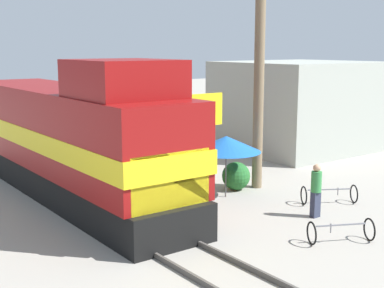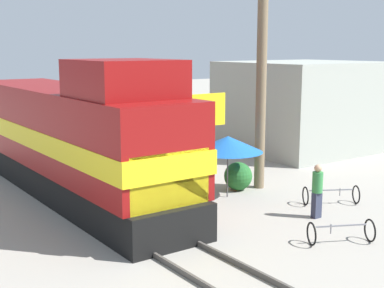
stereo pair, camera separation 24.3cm
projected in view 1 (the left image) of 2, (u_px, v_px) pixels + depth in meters
The scene contains 12 objects.
ground_plane at pixel (129, 226), 16.55m from camera, with size 120.00×120.00×0.00m, color gray.
rail_near at pixel (108, 228), 16.11m from camera, with size 0.08×30.20×0.15m, color #4C4742.
rail_far at pixel (149, 219), 16.95m from camera, with size 0.08×30.20×0.15m, color #4C4742.
locomotive at pixel (73, 140), 19.27m from camera, with size 3.01×14.05×5.09m.
utility_pole at pixel (260, 41), 20.07m from camera, with size 1.80×0.39×11.23m.
vendor_umbrella at pixel (226, 144), 19.38m from camera, with size 2.55×2.55×2.28m.
billboard_sign at pixel (202, 115), 22.59m from camera, with size 2.18×0.12×3.51m.
shrub_cluster at pixel (236, 176), 20.62m from camera, with size 1.09×1.09×1.09m, color #236028.
person_bystander at pixel (316, 188), 17.21m from camera, with size 0.34×0.34×1.77m.
bicycle at pixel (329, 194), 18.81m from camera, with size 1.96×1.51×0.66m.
bicycle_spare at pixel (341, 231), 15.07m from camera, with size 1.90×1.39×0.66m.
building_block_distant at pixel (298, 106), 28.73m from camera, with size 7.46×6.71×4.68m, color #999E93.
Camera 1 is at (-7.80, -13.90, 5.47)m, focal length 50.00 mm.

